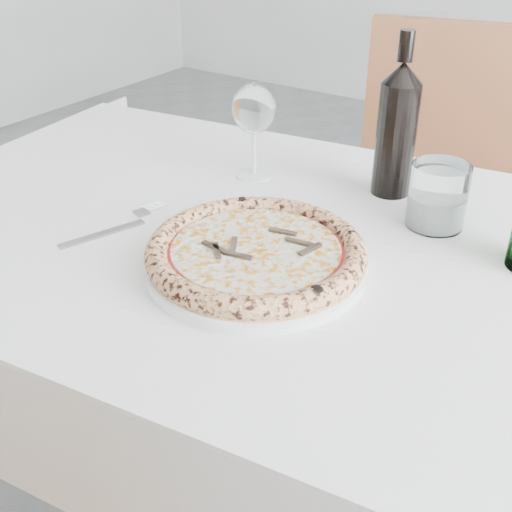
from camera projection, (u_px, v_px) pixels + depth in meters
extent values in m
cube|color=brown|center=(293.00, 254.00, 0.95)|extent=(1.36, 0.88, 0.04)
cube|color=white|center=(294.00, 241.00, 0.94)|extent=(1.43, 0.95, 0.01)
cube|color=white|center=(395.00, 210.00, 1.28)|extent=(1.35, 0.01, 0.22)
cube|color=white|center=(108.00, 473.00, 0.72)|extent=(1.35, 0.01, 0.22)
cube|color=white|center=(13.00, 200.00, 1.32)|extent=(0.01, 0.79, 0.22)
cylinder|color=brown|center=(156.00, 266.00, 1.64)|extent=(0.06, 0.06, 0.71)
cube|color=brown|center=(421.00, 239.00, 1.57)|extent=(0.48, 0.48, 0.04)
cube|color=brown|center=(444.00, 118.00, 1.59)|extent=(0.39, 0.13, 0.46)
cylinder|color=brown|center=(480.00, 295.00, 1.78)|extent=(0.04, 0.04, 0.43)
cylinder|color=brown|center=(470.00, 371.00, 1.50)|extent=(0.04, 0.04, 0.43)
cylinder|color=brown|center=(360.00, 273.00, 1.88)|extent=(0.04, 0.04, 0.43)
cylinder|color=brown|center=(330.00, 340.00, 1.61)|extent=(0.04, 0.04, 0.43)
cylinder|color=white|center=(256.00, 264.00, 0.87)|extent=(0.30, 0.30, 0.01)
torus|color=white|center=(256.00, 261.00, 0.86)|extent=(0.30, 0.30, 0.01)
cylinder|color=#F1A85A|center=(256.00, 256.00, 0.86)|extent=(0.29, 0.29, 0.01)
torus|color=tan|center=(256.00, 251.00, 0.85)|extent=(0.30, 0.30, 0.03)
cylinder|color=red|center=(256.00, 251.00, 0.85)|extent=(0.25, 0.25, 0.00)
cylinder|color=beige|center=(256.00, 249.00, 0.85)|extent=(0.23, 0.23, 0.00)
cube|color=#362B1F|center=(274.00, 252.00, 0.84)|extent=(0.04, 0.01, 0.00)
cube|color=#362B1F|center=(289.00, 241.00, 0.86)|extent=(0.03, 0.04, 0.00)
cube|color=#362B1F|center=(272.00, 225.00, 0.90)|extent=(0.02, 0.04, 0.00)
cube|color=#362B1F|center=(243.00, 235.00, 0.88)|extent=(0.04, 0.02, 0.00)
cube|color=#362B1F|center=(218.00, 243.00, 0.86)|extent=(0.04, 0.02, 0.00)
cube|color=#362B1F|center=(216.00, 265.00, 0.81)|extent=(0.02, 0.04, 0.00)
cube|color=#362B1F|center=(258.00, 261.00, 0.82)|extent=(0.03, 0.04, 0.00)
cube|color=gray|center=(103.00, 234.00, 0.95)|extent=(0.06, 0.13, 0.00)
cube|color=gray|center=(141.00, 213.00, 1.01)|extent=(0.03, 0.03, 0.00)
cylinder|color=gray|center=(148.00, 206.00, 1.03)|extent=(0.00, 0.03, 0.00)
cylinder|color=gray|center=(151.00, 206.00, 1.03)|extent=(0.00, 0.03, 0.00)
cylinder|color=gray|center=(153.00, 207.00, 1.03)|extent=(0.00, 0.03, 0.00)
cylinder|color=gray|center=(156.00, 208.00, 1.02)|extent=(0.00, 0.03, 0.00)
cylinder|color=white|center=(254.00, 175.00, 1.14)|extent=(0.06, 0.06, 0.00)
cylinder|color=white|center=(254.00, 152.00, 1.12)|extent=(0.01, 0.01, 0.08)
ellipsoid|color=white|center=(254.00, 108.00, 1.08)|extent=(0.07, 0.07, 0.09)
cylinder|color=white|center=(438.00, 196.00, 0.95)|extent=(0.09, 0.09, 0.10)
cylinder|color=silver|center=(435.00, 210.00, 0.97)|extent=(0.08, 0.08, 0.05)
cylinder|color=black|center=(396.00, 140.00, 1.03)|extent=(0.06, 0.06, 0.18)
cone|color=black|center=(403.00, 72.00, 0.98)|extent=(0.06, 0.06, 0.03)
cylinder|color=black|center=(407.00, 46.00, 0.96)|extent=(0.02, 0.02, 0.05)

